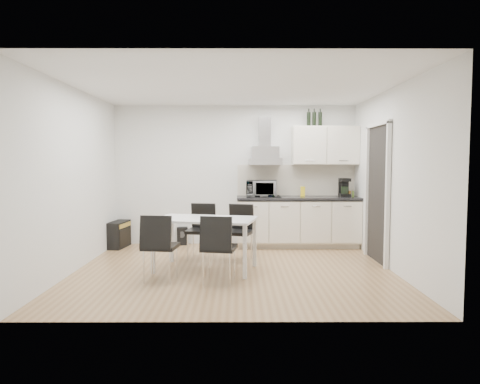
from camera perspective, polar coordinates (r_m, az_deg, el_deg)
The scene contains 15 objects.
ground at distance 6.24m, azimuth -0.84°, elevation -10.36°, with size 4.50×4.50×0.00m, color #A58158.
wall_back at distance 8.05m, azimuth -0.68°, elevation 2.24°, with size 4.50×0.10×2.60m, color silver.
wall_front at distance 4.05m, azimuth -1.18°, elevation 0.50°, with size 4.50×0.10×2.60m, color silver.
wall_left at distance 6.48m, azimuth -21.18°, elevation 1.54°, with size 0.10×4.00×2.60m, color silver.
wall_right at distance 6.43m, azimuth 19.65°, elevation 1.56°, with size 0.10×4.00×2.60m, color silver.
ceiling at distance 6.13m, azimuth -0.86°, elevation 13.88°, with size 4.50×4.50×0.00m, color white.
doorway at distance 6.95m, azimuth 17.75°, elevation -0.30°, with size 0.08×1.04×2.10m, color white.
kitchenette at distance 7.89m, azimuth 7.93°, elevation -1.25°, with size 2.22×0.64×2.52m.
dining_table at distance 6.14m, azimuth -4.66°, elevation -4.23°, with size 1.55×1.09×0.75m.
chair_far_left at distance 6.87m, azimuth -5.26°, elevation -5.30°, with size 0.44×0.50×0.88m, color black, non-canonical shape.
chair_far_right at distance 6.72m, azimuth -0.29°, elevation -5.49°, with size 0.44×0.50×0.88m, color black, non-canonical shape.
chair_near_left at distance 5.70m, azimuth -10.55°, elevation -7.26°, with size 0.44×0.50×0.88m, color black, non-canonical shape.
chair_near_right at distance 5.53m, azimuth -2.80°, elevation -7.55°, with size 0.44×0.50×0.88m, color black, non-canonical shape.
guitar_amp at distance 8.10m, azimuth -15.86°, elevation -5.45°, with size 0.32×0.60×0.48m.
floor_speaker at distance 8.13m, azimuth -7.70°, elevation -5.83°, with size 0.20×0.17×0.33m, color black.
Camera 1 is at (0.07, -6.04, 1.55)m, focal length 32.00 mm.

